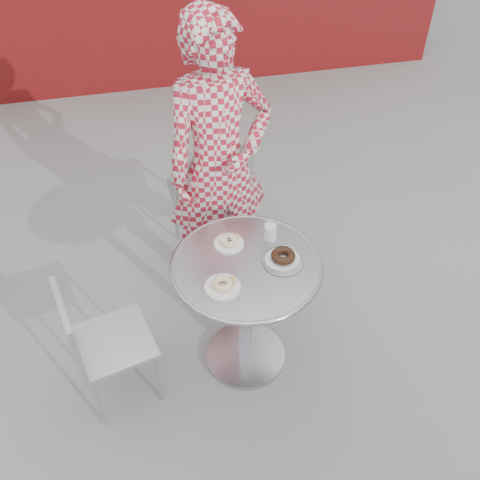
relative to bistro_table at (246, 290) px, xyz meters
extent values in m
plane|color=#989590|center=(-0.04, -0.05, -0.58)|extent=(60.00, 60.00, 0.00)
cube|color=maroon|center=(-0.04, 3.63, -0.08)|extent=(6.02, 0.20, 1.00)
cylinder|color=#B9B9BE|center=(0.00, 0.00, -0.56)|extent=(0.46, 0.46, 0.03)
cylinder|color=#B9B9BE|center=(0.00, 0.00, -0.20)|extent=(0.07, 0.07, 0.74)
cylinder|color=#B9B9BE|center=(0.00, 0.00, 0.18)|extent=(0.74, 0.74, 0.02)
torus|color=#B9B9BE|center=(0.00, 0.00, 0.18)|extent=(0.76, 0.76, 0.03)
cube|color=#B0B3B9|center=(-0.03, 0.92, -0.08)|extent=(0.48, 0.48, 0.03)
cube|color=#B0B3B9|center=(-0.02, 0.70, 0.17)|extent=(0.47, 0.05, 0.47)
cube|color=#B0B3B9|center=(-0.71, -0.04, -0.17)|extent=(0.46, 0.46, 0.03)
cube|color=#B0B3B9|center=(-0.88, -0.08, 0.03)|extent=(0.11, 0.38, 0.38)
imported|color=#B21B2E|center=(0.01, 0.71, 0.30)|extent=(0.72, 0.55, 1.77)
cylinder|color=white|center=(-0.05, 0.16, 0.19)|extent=(0.15, 0.15, 0.01)
torus|color=tan|center=(-0.05, 0.16, 0.21)|extent=(0.09, 0.09, 0.03)
sphere|color=#B77A3F|center=(-0.01, 0.18, 0.21)|extent=(0.03, 0.03, 0.03)
cylinder|color=white|center=(-0.15, -0.13, 0.19)|extent=(0.17, 0.17, 0.01)
torus|color=tan|center=(-0.15, -0.13, 0.21)|extent=(0.10, 0.10, 0.03)
sphere|color=#B77A3F|center=(-0.09, -0.11, 0.22)|extent=(0.03, 0.03, 0.03)
cylinder|color=white|center=(0.18, -0.02, 0.19)|extent=(0.20, 0.20, 0.01)
torus|color=black|center=(0.18, -0.02, 0.22)|extent=(0.12, 0.12, 0.04)
torus|color=black|center=(0.18, -0.02, 0.20)|extent=(0.21, 0.21, 0.02)
cylinder|color=white|center=(0.16, 0.15, 0.23)|extent=(0.06, 0.06, 0.09)
cylinder|color=white|center=(0.16, 0.15, 0.24)|extent=(0.07, 0.07, 0.11)
camera|label=1|loc=(-0.46, -1.80, 2.04)|focal=40.00mm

